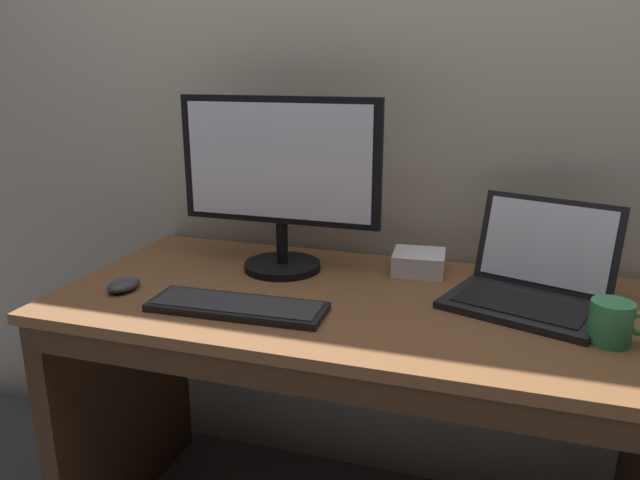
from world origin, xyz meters
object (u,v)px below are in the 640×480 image
(wired_keyboard, at_px, (237,307))
(coffee_mug, at_px, (612,323))
(computer_mouse, at_px, (124,285))
(external_monitor, at_px, (280,181))
(external_drive_box, at_px, (419,262))
(laptop_black, at_px, (529,289))

(wired_keyboard, xyz_separation_m, coffee_mug, (0.82, 0.08, 0.04))
(computer_mouse, bearing_deg, wired_keyboard, -2.53)
(external_monitor, distance_m, external_drive_box, 0.45)
(laptop_black, distance_m, computer_mouse, 1.02)
(laptop_black, relative_size, computer_mouse, 4.24)
(computer_mouse, bearing_deg, coffee_mug, 5.09)
(external_drive_box, distance_m, coffee_mug, 0.56)
(computer_mouse, distance_m, external_drive_box, 0.80)
(external_monitor, relative_size, wired_keyboard, 1.31)
(external_drive_box, bearing_deg, external_monitor, -164.96)
(computer_mouse, height_order, external_drive_box, external_drive_box)
(external_drive_box, bearing_deg, laptop_black, -28.73)
(external_monitor, relative_size, computer_mouse, 5.62)
(external_drive_box, bearing_deg, coffee_mug, -35.99)
(laptop_black, distance_m, external_monitor, 0.70)
(external_monitor, bearing_deg, laptop_black, -5.05)
(wired_keyboard, bearing_deg, laptop_black, 20.34)
(wired_keyboard, relative_size, computer_mouse, 4.29)
(wired_keyboard, distance_m, external_drive_box, 0.55)
(laptop_black, distance_m, coffee_mug, 0.23)
(laptop_black, bearing_deg, wired_keyboard, -159.66)
(external_drive_box, xyz_separation_m, coffee_mug, (0.45, -0.33, 0.02))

